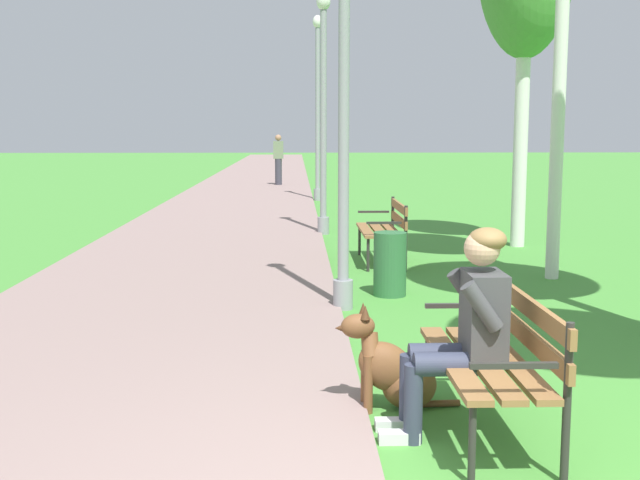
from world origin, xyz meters
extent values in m
cube|color=gray|center=(-2.18, 24.00, 0.02)|extent=(3.67, 60.00, 0.04)
cube|color=olive|center=(0.13, 1.21, 0.45)|extent=(0.14, 1.50, 0.04)
cube|color=olive|center=(0.30, 1.21, 0.45)|extent=(0.14, 1.50, 0.04)
cube|color=olive|center=(0.48, 1.21, 0.45)|extent=(0.14, 1.50, 0.04)
cube|color=olive|center=(0.58, 1.21, 0.59)|extent=(0.04, 1.50, 0.11)
cube|color=olive|center=(0.58, 1.21, 0.77)|extent=(0.04, 1.50, 0.11)
cylinder|color=#2D2B28|center=(0.10, 1.90, 0.23)|extent=(0.04, 0.04, 0.45)
cylinder|color=#2D2B28|center=(0.58, 1.90, 0.43)|extent=(0.04, 0.04, 0.85)
cube|color=#2D2B28|center=(0.30, 1.90, 0.63)|extent=(0.45, 0.04, 0.03)
cylinder|color=#2D2B28|center=(0.10, 0.52, 0.23)|extent=(0.04, 0.04, 0.45)
cylinder|color=#2D2B28|center=(0.58, 0.52, 0.43)|extent=(0.04, 0.04, 0.85)
cube|color=#2D2B28|center=(0.30, 0.52, 0.63)|extent=(0.45, 0.04, 0.03)
cube|color=olive|center=(0.16, 7.41, 0.45)|extent=(0.14, 1.50, 0.04)
cube|color=olive|center=(0.33, 7.41, 0.45)|extent=(0.14, 1.50, 0.04)
cube|color=olive|center=(0.51, 7.41, 0.45)|extent=(0.14, 1.50, 0.04)
cube|color=olive|center=(0.61, 7.41, 0.59)|extent=(0.04, 1.50, 0.11)
cube|color=olive|center=(0.61, 7.41, 0.77)|extent=(0.04, 1.50, 0.11)
cylinder|color=#2D2B28|center=(0.13, 8.10, 0.23)|extent=(0.04, 0.04, 0.45)
cylinder|color=#2D2B28|center=(0.61, 8.10, 0.43)|extent=(0.04, 0.04, 0.85)
cube|color=#2D2B28|center=(0.33, 8.10, 0.63)|extent=(0.45, 0.04, 0.03)
cylinder|color=#2D2B28|center=(0.13, 6.72, 0.23)|extent=(0.04, 0.04, 0.45)
cylinder|color=#2D2B28|center=(0.61, 6.72, 0.43)|extent=(0.04, 0.04, 0.85)
cube|color=#2D2B28|center=(0.33, 6.72, 0.63)|extent=(0.45, 0.04, 0.03)
cylinder|color=#33384C|center=(0.09, 1.28, 0.47)|extent=(0.42, 0.14, 0.14)
cylinder|color=#33384C|center=(-0.12, 1.28, 0.24)|extent=(0.11, 0.11, 0.47)
cube|color=silver|center=(-0.20, 1.28, 0.04)|extent=(0.24, 0.09, 0.07)
cylinder|color=#33384C|center=(0.09, 1.08, 0.47)|extent=(0.42, 0.14, 0.14)
cylinder|color=#33384C|center=(-0.12, 1.08, 0.24)|extent=(0.11, 0.11, 0.47)
cube|color=silver|center=(-0.20, 1.08, 0.04)|extent=(0.24, 0.09, 0.07)
cube|color=#3F3F42|center=(0.30, 1.18, 0.73)|extent=(0.22, 0.36, 0.52)
cylinder|color=#3F3F42|center=(0.24, 1.38, 0.83)|extent=(0.25, 0.09, 0.30)
cylinder|color=#3F3F42|center=(0.24, 0.98, 0.83)|extent=(0.25, 0.09, 0.30)
sphere|color=tan|center=(0.28, 1.18, 1.13)|extent=(0.21, 0.21, 0.21)
ellipsoid|color=olive|center=(0.31, 1.18, 1.18)|extent=(0.22, 0.23, 0.14)
ellipsoid|color=brown|center=(-0.06, 1.65, 0.16)|extent=(0.38, 0.31, 0.32)
ellipsoid|color=brown|center=(-0.21, 1.64, 0.29)|extent=(0.51, 0.26, 0.48)
ellipsoid|color=#4C2D19|center=(-0.16, 1.65, 0.32)|extent=(0.37, 0.22, 0.27)
cylinder|color=brown|center=(-0.34, 1.69, 0.19)|extent=(0.06, 0.06, 0.38)
cylinder|color=brown|center=(-0.33, 1.57, 0.19)|extent=(0.06, 0.06, 0.38)
cylinder|color=brown|center=(-0.32, 1.64, 0.43)|extent=(0.12, 0.17, 0.19)
ellipsoid|color=brown|center=(-0.40, 1.63, 0.56)|extent=(0.23, 0.16, 0.16)
cone|color=#4C2D19|center=(-0.50, 1.62, 0.55)|extent=(0.11, 0.10, 0.09)
cone|color=#4C2D19|center=(-0.36, 1.68, 0.66)|extent=(0.06, 0.06, 0.09)
cone|color=#4C2D19|center=(-0.35, 1.59, 0.66)|extent=(0.06, 0.06, 0.09)
cylinder|color=brown|center=(0.14, 1.67, 0.03)|extent=(0.28, 0.06, 0.04)
cylinder|color=gray|center=(-0.31, 4.59, 0.15)|extent=(0.20, 0.20, 0.30)
cylinder|color=gray|center=(-0.31, 4.59, 2.07)|extent=(0.11, 0.11, 4.13)
cylinder|color=gray|center=(-0.31, 10.44, 0.15)|extent=(0.20, 0.20, 0.30)
cylinder|color=gray|center=(-0.31, 10.44, 1.91)|extent=(0.11, 0.11, 3.82)
ellipsoid|color=silver|center=(-0.31, 10.44, 3.94)|extent=(0.24, 0.24, 0.32)
cylinder|color=gray|center=(-0.23, 17.12, 0.15)|extent=(0.20, 0.20, 0.30)
cylinder|color=gray|center=(-0.23, 17.12, 2.18)|extent=(0.11, 0.11, 4.36)
ellipsoid|color=silver|center=(-0.23, 17.12, 4.48)|extent=(0.24, 0.24, 0.32)
cylinder|color=silver|center=(2.34, 6.19, 2.29)|extent=(0.16, 0.16, 4.57)
cylinder|color=silver|center=(2.67, 8.90, 1.75)|extent=(0.22, 0.22, 3.49)
cylinder|color=#2D6638|center=(0.24, 5.23, 0.35)|extent=(0.36, 0.36, 0.70)
cylinder|color=#383842|center=(-1.34, 22.47, 0.44)|extent=(0.22, 0.22, 0.88)
cube|color=#6B7F5B|center=(-1.34, 22.47, 1.16)|extent=(0.32, 0.20, 0.56)
sphere|color=#A37556|center=(-1.34, 22.47, 1.55)|extent=(0.20, 0.20, 0.20)
camera|label=1|loc=(-0.79, -3.35, 1.81)|focal=44.87mm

